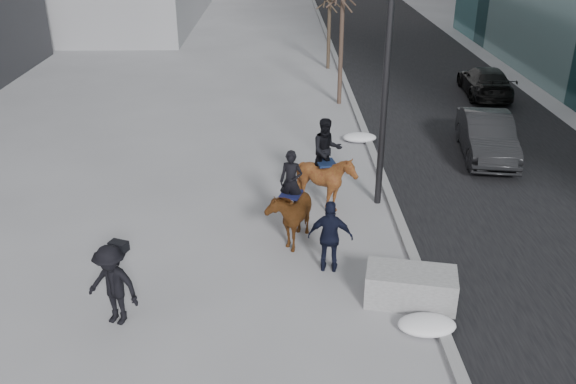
{
  "coord_description": "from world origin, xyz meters",
  "views": [
    {
      "loc": [
        -0.23,
        -11.93,
        7.69
      ],
      "look_at": [
        0.0,
        1.2,
        1.5
      ],
      "focal_mm": 38.0,
      "sensor_mm": 36.0,
      "label": 1
    }
  ],
  "objects_px": {
    "mounted_left": "(291,208)",
    "mounted_right": "(326,175)",
    "car_near": "(487,136)",
    "planter": "(410,287)"
  },
  "relations": [
    {
      "from": "car_near",
      "to": "mounted_right",
      "type": "bearing_deg",
      "value": -137.75
    },
    {
      "from": "mounted_right",
      "to": "car_near",
      "type": "bearing_deg",
      "value": 34.09
    },
    {
      "from": "mounted_left",
      "to": "car_near",
      "type": "bearing_deg",
      "value": 39.7
    },
    {
      "from": "mounted_right",
      "to": "mounted_left",
      "type": "bearing_deg",
      "value": -120.37
    },
    {
      "from": "planter",
      "to": "car_near",
      "type": "relative_size",
      "value": 0.43
    },
    {
      "from": "planter",
      "to": "mounted_left",
      "type": "distance_m",
      "value": 3.73
    },
    {
      "from": "planter",
      "to": "mounted_left",
      "type": "relative_size",
      "value": 0.81
    },
    {
      "from": "mounted_left",
      "to": "mounted_right",
      "type": "height_order",
      "value": "mounted_right"
    },
    {
      "from": "mounted_left",
      "to": "mounted_right",
      "type": "distance_m",
      "value": 1.97
    },
    {
      "from": "car_near",
      "to": "mounted_right",
      "type": "xyz_separation_m",
      "value": [
        -5.67,
        -3.84,
        0.32
      ]
    }
  ]
}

